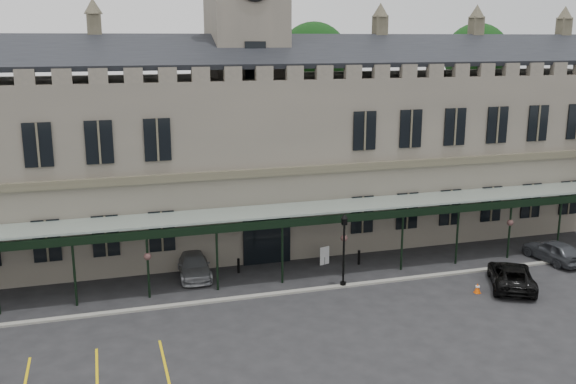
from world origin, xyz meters
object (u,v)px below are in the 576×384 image
object	(u,v)px
clock_tower	(247,60)
sign_board	(325,256)
car_van	(511,276)
traffic_cone	(478,288)
car_taxi	(194,265)
station_building	(248,155)
lamp_post_mid	(344,244)
car_right_a	(554,251)

from	to	relation	value
clock_tower	sign_board	bearing A→B (deg)	-60.93
sign_board	car_van	size ratio (longest dim) A/B	0.24
traffic_cone	car_taxi	distance (m)	17.33
sign_board	car_van	distance (m)	11.69
station_building	car_taxi	xyz separation A→B (m)	(-5.00, -5.91, -5.78)
traffic_cone	lamp_post_mid	bearing A→B (deg)	156.16
sign_board	car_taxi	world-z (taller)	car_taxi
car_van	car_right_a	distance (m)	6.25
car_taxi	station_building	bearing A→B (deg)	52.20
station_building	lamp_post_mid	bearing A→B (deg)	-72.20
car_taxi	lamp_post_mid	bearing A→B (deg)	-25.74
car_van	traffic_cone	bearing A→B (deg)	33.75
traffic_cone	car_taxi	world-z (taller)	car_taxi
station_building	traffic_cone	distance (m)	18.25
sign_board	car_taxi	size ratio (longest dim) A/B	0.26
car_taxi	car_van	bearing A→B (deg)	-19.90
clock_tower	car_van	distance (m)	22.40
clock_tower	car_taxi	distance (m)	14.67
car_right_a	sign_board	bearing A→B (deg)	-20.61
traffic_cone	car_taxi	xyz separation A→B (m)	(-15.54, 7.65, 0.38)
traffic_cone	sign_board	bearing A→B (deg)	134.04
station_building	sign_board	size ratio (longest dim) A/B	48.97
traffic_cone	station_building	bearing A→B (deg)	127.87
clock_tower	lamp_post_mid	xyz separation A→B (m)	(3.33, -10.46, -10.40)
car_right_a	lamp_post_mid	bearing A→B (deg)	-5.51
sign_board	car_van	xyz separation A→B (m)	(9.41, -6.94, 0.12)
traffic_cone	car_right_a	distance (m)	8.59
clock_tower	traffic_cone	xyz separation A→B (m)	(10.54, -13.64, -12.81)
sign_board	car_van	bearing A→B (deg)	-52.43
clock_tower	car_taxi	bearing A→B (deg)	-129.83
lamp_post_mid	traffic_cone	world-z (taller)	lamp_post_mid
car_taxi	car_van	distance (m)	19.46
station_building	traffic_cone	world-z (taller)	station_building
car_taxi	car_right_a	xyz separation A→B (m)	(23.45, -4.33, 0.07)
station_building	car_taxi	size ratio (longest dim) A/B	12.71
sign_board	car_taxi	xyz separation A→B (m)	(-8.59, 0.46, 0.09)
clock_tower	traffic_cone	distance (m)	21.48
clock_tower	sign_board	distance (m)	14.53
lamp_post_mid	sign_board	xyz separation A→B (m)	(0.26, 4.00, -2.12)
sign_board	lamp_post_mid	bearing A→B (deg)	-109.72
clock_tower	car_van	world-z (taller)	clock_tower
clock_tower	sign_board	xyz separation A→B (m)	(3.59, -6.45, -12.51)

